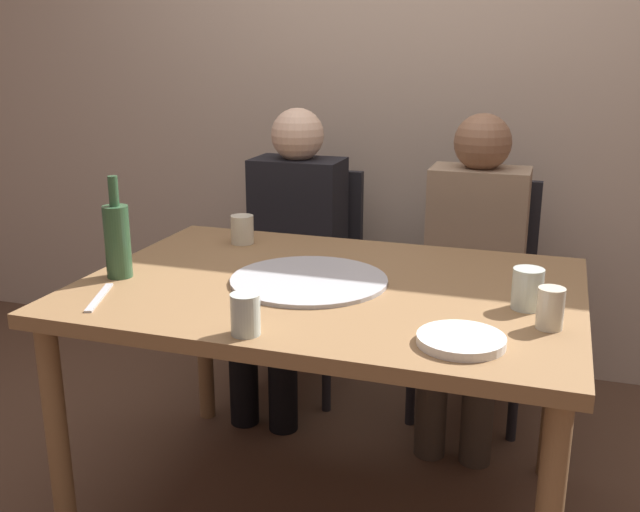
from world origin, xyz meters
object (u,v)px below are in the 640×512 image
at_px(plate_stack, 461,340).
at_px(tumbler_near, 245,314).
at_px(wine_bottle, 117,239).
at_px(short_glass, 550,308).
at_px(dining_table, 329,310).
at_px(pizza_tray, 309,280).
at_px(guest_in_beanie, 473,260).
at_px(table_knife, 99,297).
at_px(chair_left, 304,264).
at_px(guest_in_sweater, 291,244).
at_px(tumbler_far, 242,229).
at_px(wine_glass, 528,289).
at_px(chair_right, 476,281).

bearing_deg(plate_stack, tumbler_near, -168.74).
distance_m(wine_bottle, short_glass, 1.21).
bearing_deg(plate_stack, short_glass, 41.77).
distance_m(dining_table, pizza_tray, 0.10).
xyz_separation_m(plate_stack, guest_in_beanie, (-0.10, 1.06, -0.12)).
distance_m(dining_table, table_knife, 0.64).
bearing_deg(chair_left, tumbler_near, 103.97).
relative_size(table_knife, guest_in_sweater, 0.19).
bearing_deg(pizza_tray, table_knife, -147.66).
bearing_deg(table_knife, guest_in_sweater, 152.17).
xyz_separation_m(tumbler_near, guest_in_sweater, (-0.33, 1.16, -0.16)).
height_order(wine_bottle, chair_left, wine_bottle).
bearing_deg(plate_stack, chair_left, 123.85).
height_order(wine_bottle, guest_in_beanie, guest_in_beanie).
xyz_separation_m(tumbler_far, short_glass, (1.02, -0.48, 0.00)).
bearing_deg(wine_glass, wine_bottle, -175.03).
bearing_deg(wine_glass, tumbler_far, 159.67).
relative_size(wine_bottle, guest_in_sweater, 0.25).
xyz_separation_m(table_knife, chair_right, (0.87, 1.21, -0.24)).
bearing_deg(guest_in_beanie, tumbler_near, 71.33).
distance_m(wine_bottle, tumbler_far, 0.50).
bearing_deg(tumbler_far, short_glass, -25.15).
height_order(pizza_tray, table_knife, pizza_tray).
relative_size(wine_glass, short_glass, 1.05).
xyz_separation_m(short_glass, table_knife, (-1.15, -0.16, -0.05)).
distance_m(wine_bottle, guest_in_beanie, 1.29).
xyz_separation_m(short_glass, chair_right, (-0.28, 1.05, -0.29)).
bearing_deg(guest_in_sweater, tumbler_far, 87.81).
bearing_deg(wine_bottle, tumbler_near, -28.43).
xyz_separation_m(tumbler_near, short_glass, (0.67, 0.26, 0.00)).
relative_size(chair_left, chair_right, 1.00).
distance_m(wine_glass, table_knife, 1.13).
xyz_separation_m(wine_glass, chair_left, (-0.94, 0.92, -0.29)).
distance_m(short_glass, table_knife, 1.16).
distance_m(tumbler_far, table_knife, 0.65).
xyz_separation_m(tumbler_far, guest_in_beanie, (0.73, 0.42, -0.16)).
height_order(plate_stack, chair_left, chair_left).
xyz_separation_m(wine_bottle, chair_left, (0.20, 1.02, -0.35)).
height_order(wine_bottle, table_knife, wine_bottle).
height_order(tumbler_far, chair_right, chair_right).
bearing_deg(pizza_tray, wine_glass, -2.51).
bearing_deg(dining_table, wine_glass, -3.54).
relative_size(short_glass, guest_in_sweater, 0.09).
height_order(wine_glass, guest_in_beanie, guest_in_beanie).
bearing_deg(guest_in_sweater, table_knife, 81.98).
bearing_deg(tumbler_near, table_knife, 167.65).
xyz_separation_m(tumbler_far, plate_stack, (0.83, -0.64, -0.04)).
xyz_separation_m(plate_stack, table_knife, (-0.96, 0.01, -0.01)).
bearing_deg(table_knife, chair_right, 124.51).
height_order(pizza_tray, short_glass, short_glass).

